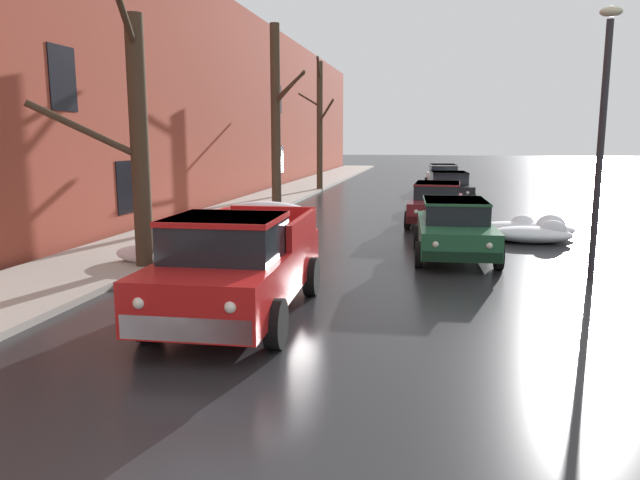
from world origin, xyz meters
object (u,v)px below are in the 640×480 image
bare_tree_second_along_sidewalk (136,137)px  sedan_maroon_parked_kerbside_mid (437,202)px  sedan_black_parked_far_down_block (449,187)px  bare_tree_far_down_block (320,124)px  sedan_green_parked_kerbside_close (455,227)px  sedan_white_queued_behind_truck (443,176)px  street_lamp_post (602,130)px  pickup_truck_red_approaching_near_lane (238,265)px  bare_tree_mid_block (276,114)px

bare_tree_second_along_sidewalk → sedan_maroon_parked_kerbside_mid: bearing=53.4°
sedan_black_parked_far_down_block → bare_tree_far_down_block: bearing=143.2°
bare_tree_second_along_sidewalk → sedan_green_parked_kerbside_close: 7.74m
bare_tree_second_along_sidewalk → sedan_green_parked_kerbside_close: size_ratio=1.42×
sedan_black_parked_far_down_block → sedan_white_queued_behind_truck: same height
sedan_black_parked_far_down_block → street_lamp_post: (2.70, -14.10, 2.33)m
bare_tree_far_down_block → pickup_truck_red_approaching_near_lane: size_ratio=1.40×
bare_tree_second_along_sidewalk → sedan_black_parked_far_down_block: 16.92m
bare_tree_far_down_block → sedan_white_queued_behind_truck: 7.69m
bare_tree_far_down_block → sedan_green_parked_kerbside_close: (6.77, -17.48, -2.90)m
sedan_green_parked_kerbside_close → sedan_black_parked_far_down_block: (0.08, 12.35, -0.00)m
pickup_truck_red_approaching_near_lane → sedan_maroon_parked_kerbside_mid: 11.94m
bare_tree_second_along_sidewalk → pickup_truck_red_approaching_near_lane: (3.20, -2.90, -2.05)m
pickup_truck_red_approaching_near_lane → sedan_green_parked_kerbside_close: 6.87m
sedan_white_queued_behind_truck → sedan_maroon_parked_kerbside_mid: bearing=-91.4°
pickup_truck_red_approaching_near_lane → sedan_green_parked_kerbside_close: pickup_truck_red_approaching_near_lane is taller
sedan_white_queued_behind_truck → street_lamp_post: (2.88, -21.71, 2.33)m
bare_tree_mid_block → street_lamp_post: 13.98m
sedan_maroon_parked_kerbside_mid → sedan_white_queued_behind_truck: (0.34, 14.29, -0.00)m
bare_tree_second_along_sidewalk → sedan_black_parked_far_down_block: bare_tree_second_along_sidewalk is taller
sedan_green_parked_kerbside_close → sedan_black_parked_far_down_block: 12.35m
street_lamp_post → bare_tree_mid_block: bearing=133.2°
bare_tree_second_along_sidewalk → sedan_white_queued_behind_truck: 23.97m
sedan_black_parked_far_down_block → bare_tree_second_along_sidewalk: bearing=-114.3°
bare_tree_far_down_block → street_lamp_post: bare_tree_far_down_block is taller
sedan_maroon_parked_kerbside_mid → sedan_white_queued_behind_truck: bearing=88.6°
street_lamp_post → bare_tree_second_along_sidewalk: bearing=-173.0°
sedan_black_parked_far_down_block → street_lamp_post: 14.55m
sedan_maroon_parked_kerbside_mid → sedan_white_queued_behind_truck: 14.29m
sedan_green_parked_kerbside_close → sedan_white_queued_behind_truck: same height
bare_tree_far_down_block → bare_tree_second_along_sidewalk: bearing=-90.1°
street_lamp_post → sedan_black_parked_far_down_block: bearing=100.8°
sedan_green_parked_kerbside_close → street_lamp_post: (2.78, -1.75, 2.33)m
bare_tree_far_down_block → sedan_green_parked_kerbside_close: bearing=-68.8°
bare_tree_mid_block → sedan_green_parked_kerbside_close: 11.24m
bare_tree_mid_block → bare_tree_far_down_block: (-0.01, 9.05, -0.20)m
bare_tree_mid_block → street_lamp_post: size_ratio=1.33×
bare_tree_second_along_sidewalk → bare_tree_far_down_block: bare_tree_far_down_block is taller
sedan_green_parked_kerbside_close → sedan_white_queued_behind_truck: bearing=90.3°
sedan_green_parked_kerbside_close → sedan_maroon_parked_kerbside_mid: (-0.43, 5.67, -0.00)m
bare_tree_mid_block → pickup_truck_red_approaching_near_lane: size_ratio=1.45×
pickup_truck_red_approaching_near_lane → sedan_black_parked_far_down_block: (3.71, 18.19, -0.13)m
bare_tree_second_along_sidewalk → sedan_black_parked_far_down_block: bearing=65.7°
bare_tree_far_down_block → sedan_black_parked_far_down_block: bearing=-36.8°
pickup_truck_red_approaching_near_lane → sedan_white_queued_behind_truck: bearing=82.2°
sedan_green_parked_kerbside_close → sedan_black_parked_far_down_block: same height
pickup_truck_red_approaching_near_lane → sedan_maroon_parked_kerbside_mid: pickup_truck_red_approaching_near_lane is taller
bare_tree_second_along_sidewalk → sedan_black_parked_far_down_block: size_ratio=1.48×
sedan_white_queued_behind_truck → pickup_truck_red_approaching_near_lane: bearing=-97.8°
sedan_green_parked_kerbside_close → sedan_black_parked_far_down_block: size_ratio=1.04×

